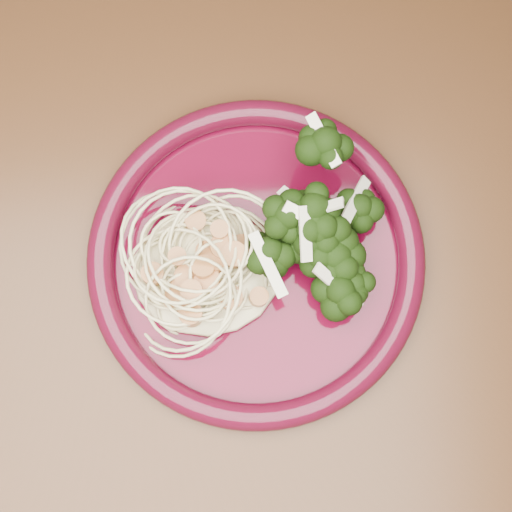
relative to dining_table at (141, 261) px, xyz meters
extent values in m
plane|color=#52361C|center=(0.00, 0.00, -0.65)|extent=(3.50, 3.50, 0.00)
cube|color=#472814|center=(0.00, 0.00, 0.08)|extent=(1.20, 0.80, 0.04)
cylinder|color=#450517|center=(0.12, -0.03, 0.10)|extent=(0.36, 0.36, 0.01)
torus|color=#45091A|center=(0.12, -0.03, 0.11)|extent=(0.37, 0.37, 0.02)
ellipsoid|color=beige|center=(0.08, -0.04, 0.12)|extent=(0.16, 0.14, 0.03)
ellipsoid|color=black|center=(0.17, -0.01, 0.13)|extent=(0.13, 0.17, 0.05)
camera|label=1|loc=(0.11, -0.16, 0.73)|focal=50.00mm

